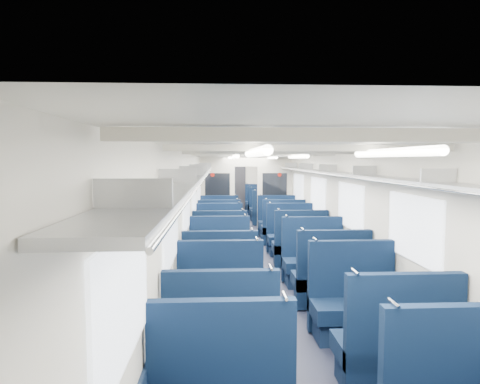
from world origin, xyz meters
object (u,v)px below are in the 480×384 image
Objects in this scene: seat_4 at (221,348)px; end_door at (237,187)px; seat_22 at (219,211)px; seat_24 at (219,207)px; seat_6 at (220,307)px; seat_16 at (219,230)px; seat_25 at (261,207)px; seat_5 at (396,353)px; seat_14 at (219,238)px; seat_15 at (291,238)px; seat_23 at (264,210)px; seat_12 at (220,249)px; seat_9 at (331,282)px; seat_13 at (300,248)px; seat_26 at (219,204)px; seat_10 at (220,262)px; seat_17 at (283,230)px; seat_11 at (314,263)px; seat_27 at (258,203)px; seat_18 at (219,224)px; seat_21 at (268,214)px; bulkhead at (246,192)px; seat_8 at (220,283)px; seat_7 at (354,307)px; seat_20 at (219,214)px; seat_19 at (277,224)px.

end_door is at bearing 86.80° from seat_4.
seat_22 is 1.00× the size of seat_24.
seat_6 is 1.00× the size of seat_24.
seat_16 and seat_25 have the same top height.
seat_14 is at bearing 105.72° from seat_5.
seat_23 is at bearing 90.00° from seat_15.
end_door reaches higher than seat_12.
seat_4 is 11.30m from seat_23.
seat_9 and seat_13 have the same top height.
seat_10 is at bearing -90.00° from seat_26.
seat_25 is at bearing 90.00° from seat_15.
seat_17 is at bearing 90.00° from seat_15.
seat_5 is 13.83m from seat_26.
seat_11 is 10.24m from seat_27.
seat_17 and seat_22 have the same top height.
seat_18 is 1.00× the size of seat_21.
seat_5 is 1.00× the size of seat_16.
seat_14 is (-1.66, 1.16, 0.00)m from seat_13.
bulkhead is at bearing -69.62° from seat_22.
seat_18 is 1.00× the size of seat_25.
seat_8 is 3.56m from seat_14.
seat_26 is at bearing 90.00° from seat_10.
seat_7 and seat_17 have the same top height.
bulkhead is at bearing -56.90° from seat_20.
end_door reaches higher than seat_25.
seat_18 is (0.00, 4.45, 0.00)m from seat_10.
seat_25 is (0.83, -2.49, -0.63)m from end_door.
seat_19 is at bearing -0.14° from seat_18.
seat_6 is at bearing -90.00° from seat_26.
seat_13 is at bearing -77.79° from seat_24.
seat_6 is 3.79m from seat_13.
seat_18 and seat_24 have the same top height.
seat_24 is (-1.66, 7.67, 0.00)m from seat_13.
seat_8 is at bearing -90.00° from seat_10.
seat_19 is (0.00, 8.06, 0.00)m from seat_5.
seat_27 is at bearing 80.64° from seat_10.
seat_24 is at bearing 90.00° from seat_6.
seat_11 is 9.07m from seat_25.
seat_11 is at bearing -77.99° from seat_22.
seat_5 is at bearing -90.00° from seat_25.
seat_25 is (1.66, 1.27, 0.00)m from seat_22.
seat_12 is at bearing -126.35° from seat_17.
seat_26 is (-1.66, 3.46, 0.00)m from seat_21.
seat_25 is at bearing 73.22° from seat_16.
seat_10 is 10.21m from seat_27.
seat_14 and seat_21 have the same top height.
seat_16 and seat_26 have the same top height.
seat_22 is at bearing 100.52° from seat_9.
seat_25 is (0.00, 5.54, 0.00)m from seat_17.
seat_4 is at bearing 173.47° from seat_5.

